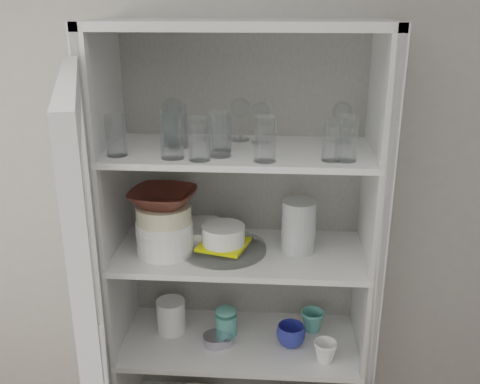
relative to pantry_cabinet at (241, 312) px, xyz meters
The scene contains 30 objects.
wall_back 0.44m from the pantry_cabinet, 140.87° to the left, with size 3.60×0.02×2.60m, color #B3B3B3.
pantry_cabinet is the anchor object (origin of this frame).
tumbler_0 0.91m from the pantry_cabinet, 155.22° to the right, with size 0.07×0.07×0.14m, color silver.
tumbler_1 0.85m from the pantry_cabinet, 136.06° to the right, with size 0.08×0.08×0.16m, color silver.
tumbler_2 0.82m from the pantry_cabinet, 109.19° to the right, with size 0.08×0.08×0.15m, color silver.
tumbler_3 0.83m from the pantry_cabinet, 118.40° to the right, with size 0.07×0.07×0.14m, color silver.
tumbler_4 0.83m from the pantry_cabinet, 67.32° to the right, with size 0.07×0.07×0.15m, color silver.
tumbler_5 0.89m from the pantry_cabinet, 28.94° to the right, with size 0.07×0.07×0.15m, color silver.
tumbler_6 0.87m from the pantry_cabinet, 33.02° to the right, with size 0.06×0.06×0.13m, color silver.
tumbler_7 0.83m from the pantry_cabinet, 167.80° to the right, with size 0.07×0.07×0.13m, color silver.
tumbler_8 0.83m from the pantry_cabinet, 163.04° to the right, with size 0.08×0.08×0.15m, color silver.
tumbler_9 0.80m from the pantry_cabinet, 122.99° to the right, with size 0.07×0.07×0.14m, color silver.
goblet_0 0.85m from the pantry_cabinet, behind, with size 0.08×0.08×0.18m, color silver, non-canonical shape.
goblet_1 0.81m from the pantry_cabinet, 96.94° to the left, with size 0.08×0.08×0.18m, color silver, non-canonical shape.
goblet_2 0.81m from the pantry_cabinet, 11.89° to the left, with size 0.07×0.07×0.17m, color silver, non-canonical shape.
goblet_3 0.88m from the pantry_cabinet, ahead, with size 0.07×0.07×0.17m, color silver, non-canonical shape.
plate_stack_front 0.49m from the pantry_cabinet, 158.90° to the right, with size 0.21×0.21×0.13m, color white.
plate_stack_back 0.39m from the pantry_cabinet, 167.56° to the left, with size 0.22×0.22×0.06m, color white.
cream_bowl 0.56m from the pantry_cabinet, 158.90° to the right, with size 0.20×0.20×0.06m, color beige.
terracotta_bowl 0.62m from the pantry_cabinet, 158.90° to the right, with size 0.24×0.24×0.06m, color #441D16.
glass_platter 0.34m from the pantry_cabinet, 128.30° to the right, with size 0.33×0.33×0.02m, color silver.
yellow_trivet 0.36m from the pantry_cabinet, 128.30° to the right, with size 0.17×0.17×0.01m, color #FFEF10.
white_ramekin 0.40m from the pantry_cabinet, 128.30° to the right, with size 0.16×0.16×0.07m, color white.
grey_bowl_stack 0.48m from the pantry_cabinet, 14.68° to the right, with size 0.13×0.13×0.20m, color #AFB6B7.
mug_blue 0.23m from the pantry_cabinet, 25.72° to the right, with size 0.11×0.11×0.09m, color #22319B.
mug_teal 0.30m from the pantry_cabinet, ahead, with size 0.10×0.10×0.09m, color teal.
mug_white 0.39m from the pantry_cabinet, 29.71° to the right, with size 0.09×0.09×0.08m, color white.
teal_jar 0.07m from the pantry_cabinet, 147.27° to the right, with size 0.09×0.09×0.11m.
measuring_cups 0.16m from the pantry_cabinet, 129.96° to the right, with size 0.10×0.10×0.04m, color silver.
white_canister 0.29m from the pantry_cabinet, behind, with size 0.12×0.12×0.14m, color white.
Camera 1 is at (0.33, -0.57, 2.16)m, focal length 40.00 mm.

